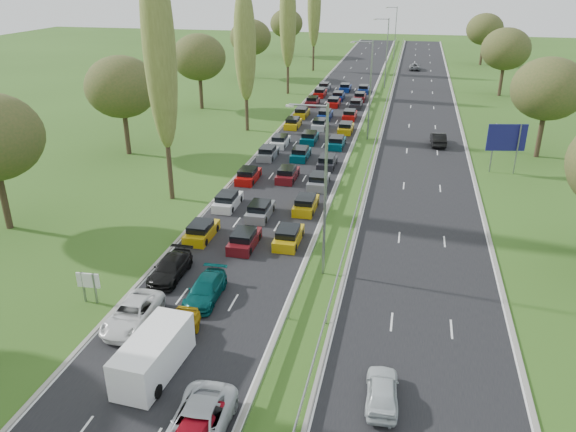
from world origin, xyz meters
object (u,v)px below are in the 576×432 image
Objects in this scene: direction_sign at (506,140)px; near_car_2 at (132,314)px; near_car_3 at (170,268)px; info_sign at (89,283)px; white_van_rear at (156,352)px.

near_car_2 is at bearing -126.55° from direction_sign.
near_car_2 is 5.75m from near_car_3.
near_car_2 reaches higher than near_car_3.
info_sign is at bearing 155.75° from near_car_2.
info_sign is 0.40× the size of direction_sign.
near_car_3 is at bearing 47.95° from info_sign.
info_sign reaches higher than near_car_3.
near_car_2 is 0.92× the size of white_van_rear.
info_sign is at bearing -132.29° from near_car_3.
direction_sign is (28.80, 32.12, 2.20)m from info_sign.
info_sign reaches higher than near_car_2.
white_van_rear reaches higher than near_car_3.
info_sign is (-6.94, 5.25, 0.24)m from white_van_rear.
near_car_2 is at bearing 135.44° from white_van_rear.
direction_sign reaches higher than near_car_3.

